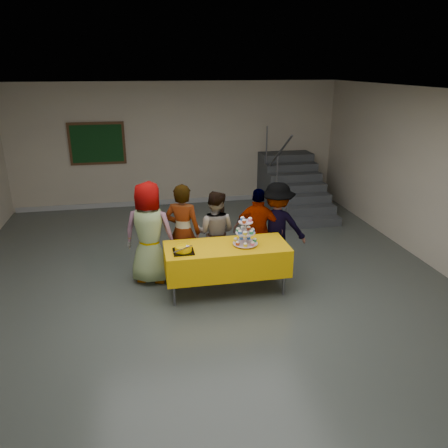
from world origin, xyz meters
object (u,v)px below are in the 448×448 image
(bear_cake, at_px, (183,248))
(schoolchild_e, at_px, (277,227))
(noticeboard, at_px, (97,144))
(staircase, at_px, (292,188))
(schoolchild_a, at_px, (149,233))
(bake_table, at_px, (226,259))
(cupcake_stand, at_px, (245,235))
(schoolchild_c, at_px, (215,233))
(schoolchild_b, at_px, (183,232))
(schoolchild_d, at_px, (258,231))

(bear_cake, height_order, schoolchild_e, schoolchild_e)
(noticeboard, bearing_deg, staircase, -10.30)
(schoolchild_e, bearing_deg, schoolchild_a, 19.33)
(noticeboard, bearing_deg, bear_cake, -72.73)
(bear_cake, bearing_deg, noticeboard, 107.27)
(bake_table, distance_m, cupcake_stand, 0.48)
(bear_cake, distance_m, schoolchild_c, 1.04)
(bake_table, height_order, schoolchild_e, schoolchild_e)
(schoolchild_e, relative_size, staircase, 0.64)
(schoolchild_a, distance_m, staircase, 4.88)
(staircase, bearing_deg, schoolchild_c, -127.82)
(schoolchild_c, bearing_deg, bear_cake, 78.00)
(bear_cake, distance_m, schoolchild_b, 0.73)
(schoolchild_d, bearing_deg, schoolchild_c, 13.10)
(bear_cake, relative_size, schoolchild_c, 0.25)
(schoolchild_a, relative_size, schoolchild_b, 1.04)
(schoolchild_c, xyz_separation_m, staircase, (2.48, 3.19, -0.23))
(schoolchild_c, distance_m, noticeboard, 4.64)
(schoolchild_a, distance_m, schoolchild_c, 1.10)
(schoolchild_d, distance_m, noticeboard, 5.08)
(noticeboard, bearing_deg, bake_table, -65.36)
(staircase, bearing_deg, cupcake_stand, -118.57)
(schoolchild_c, xyz_separation_m, schoolchild_d, (0.72, -0.09, 0.01))
(bear_cake, height_order, schoolchild_a, schoolchild_a)
(schoolchild_a, bearing_deg, schoolchild_e, -161.47)
(bake_table, height_order, staircase, staircase)
(bear_cake, height_order, noticeboard, noticeboard)
(staircase, height_order, noticeboard, noticeboard)
(bake_table, xyz_separation_m, cupcake_stand, (0.29, -0.02, 0.38))
(bear_cake, relative_size, schoolchild_a, 0.21)
(schoolchild_c, height_order, schoolchild_e, schoolchild_e)
(cupcake_stand, height_order, schoolchild_d, schoolchild_d)
(staircase, bearing_deg, bear_cake, -127.61)
(schoolchild_d, bearing_deg, bear_cake, 48.74)
(schoolchild_b, distance_m, staircase, 4.48)
(schoolchild_a, height_order, schoolchild_c, schoolchild_a)
(bear_cake, bearing_deg, schoolchild_e, 24.25)
(schoolchild_b, height_order, staircase, staircase)
(staircase, bearing_deg, schoolchild_d, -118.14)
(bake_table, height_order, schoolchild_b, schoolchild_b)
(bake_table, xyz_separation_m, bear_cake, (-0.67, -0.11, 0.27))
(bake_table, relative_size, bear_cake, 5.25)
(schoolchild_d, bearing_deg, staircase, -98.26)
(bake_table, distance_m, bear_cake, 0.73)
(schoolchild_a, distance_m, schoolchild_b, 0.54)
(schoolchild_e, bearing_deg, schoolchild_d, 19.82)
(schoolchild_e, bearing_deg, schoolchild_b, 18.95)
(noticeboard, bearing_deg, schoolchild_a, -75.97)
(cupcake_stand, distance_m, schoolchild_a, 1.55)
(bear_cake, relative_size, noticeboard, 0.28)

